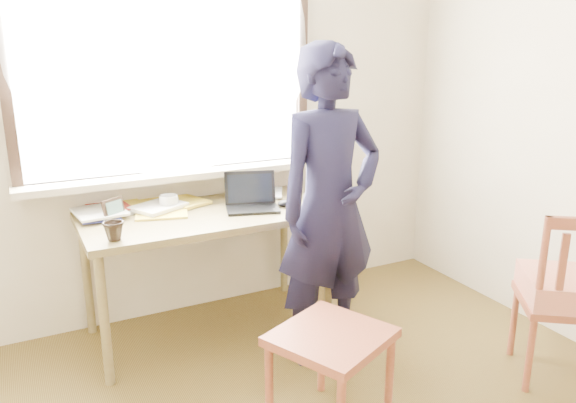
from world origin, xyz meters
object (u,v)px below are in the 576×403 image
desk (207,225)px  laptop (251,200)px  mug_white (169,203)px  work_chair (331,348)px  person (329,207)px  side_chair (567,291)px  mug_dark (114,231)px

desk → laptop: 0.30m
mug_white → work_chair: bearing=-73.7°
person → mug_white: bearing=132.2°
side_chair → person: 1.28m
laptop → desk: bearing=172.2°
mug_white → mug_dark: size_ratio=1.10×
desk → laptop: bearing=-7.8°
laptop → person: bearing=-63.9°
laptop → work_chair: bearing=-94.5°
laptop → work_chair: (-0.08, -1.06, -0.40)m
mug_dark → person: 1.11m
work_chair → person: 0.80m
laptop → work_chair: size_ratio=0.59×
mug_white → side_chair: bearing=-41.5°
side_chair → mug_white: bearing=138.5°
mug_dark → person: person is taller
laptop → mug_dark: bearing=-165.9°
desk → mug_white: size_ratio=12.56×
work_chair → person: size_ratio=0.35×
work_chair → desk: bearing=99.7°
mug_white → side_chair: size_ratio=0.12×
laptop → side_chair: bearing=-46.8°
desk → person: 0.76m
desk → mug_dark: 0.63m
desk → person: (0.51, -0.53, 0.18)m
work_chair → mug_dark: bearing=131.3°
mug_dark → work_chair: (0.75, -0.85, -0.40)m
work_chair → person: (0.32, 0.57, 0.46)m
desk → laptop: size_ratio=3.94×
mug_white → mug_dark: bearing=-134.6°
desk → mug_dark: (-0.56, -0.25, 0.13)m
laptop → side_chair: (1.19, -1.27, -0.32)m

